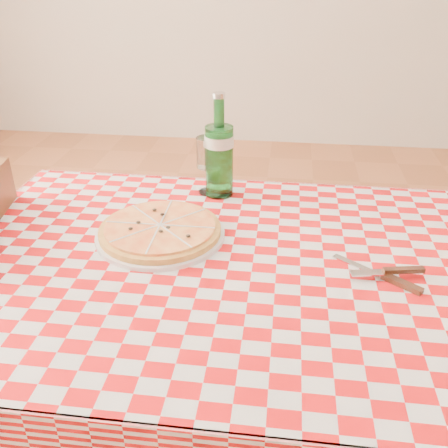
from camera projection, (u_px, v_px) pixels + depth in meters
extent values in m
cube|color=brown|center=(229.00, 271.00, 1.12)|extent=(1.20, 0.80, 0.04)
cylinder|color=brown|center=(80.00, 297.00, 1.66)|extent=(0.06, 0.06, 0.71)
cylinder|color=brown|center=(415.00, 324.00, 1.54)|extent=(0.06, 0.06, 0.71)
cube|color=#AB0A0C|center=(229.00, 263.00, 1.11)|extent=(1.30, 0.90, 0.01)
cylinder|color=brown|center=(433.00, 413.00, 1.41)|extent=(0.04, 0.04, 0.44)
cylinder|color=brown|center=(39.00, 353.00, 1.64)|extent=(0.03, 0.03, 0.41)
cylinder|color=brown|center=(4.00, 442.00, 1.34)|extent=(0.03, 0.03, 0.41)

